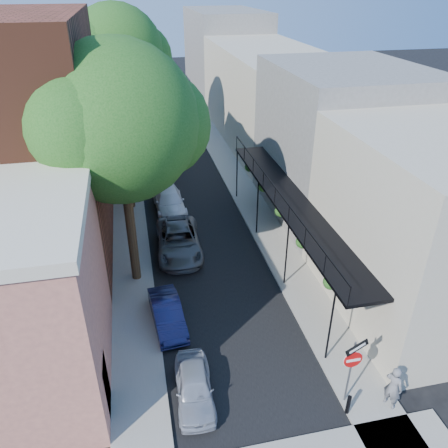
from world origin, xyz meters
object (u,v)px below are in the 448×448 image
sign_post (353,362)px  oak_mid (126,99)px  bollard (348,405)px  parked_car_e (161,166)px  parked_car_d (169,201)px  parked_car_f (154,148)px  oak_near (129,123)px  oak_far (123,54)px  parked_car_c (179,241)px  parked_car_b (167,314)px  pedestrian (393,387)px  parked_car_a (194,387)px

sign_post → oak_mid: size_ratio=0.29×
bollard → parked_car_e: (-4.40, 22.63, 0.18)m
parked_car_d → parked_car_f: parked_car_f is taller
sign_post → oak_mid: oak_mid is taller
sign_post → oak_near: (-6.53, 9.29, 5.84)m
sign_post → parked_car_d: bearing=105.7°
oak_far → parked_car_c: 17.08m
parked_car_c → parked_car_e: (0.00, 11.05, -0.00)m
sign_post → parked_car_f: (-4.73, 26.54, -1.37)m
bollard → parked_car_f: (-4.58, 27.02, 0.15)m
sign_post → bollard: size_ratio=3.74×
oak_far → parked_car_b: bearing=-87.9°
pedestrian → sign_post: bearing=47.1°
parked_car_b → parked_car_d: 10.84m
parked_car_a → parked_car_d: 14.85m
bollard → oak_near: oak_near is taller
parked_car_a → parked_car_f: 25.20m
bollard → parked_car_c: size_ratio=0.16×
sign_post → oak_mid: 19.14m
bollard → parked_car_f: size_ratio=0.20×
sign_post → parked_car_b: sign_post is taller
parked_car_b → oak_near: bearing=96.1°
bollard → parked_car_c: bearing=110.8°
oak_near → oak_far: size_ratio=0.96×
parked_car_f → parked_car_c: bearing=-91.9°
parked_car_c → parked_car_d: size_ratio=1.13×
oak_near → parked_car_e: size_ratio=2.78×
parked_car_d → parked_car_f: bearing=88.6°
oak_near → oak_mid: size_ratio=1.12×
parked_car_d → parked_car_e: 5.97m
oak_mid → parked_car_b: 13.52m
parked_car_b → parked_car_f: bearing=82.1°
parked_car_a → parked_car_c: size_ratio=0.64×
parked_car_e → sign_post: bearing=-70.4°
oak_far → parked_car_b: size_ratio=3.41×
parked_car_e → pedestrian: pedestrian is taller
bollard → oak_mid: oak_mid is taller
oak_mid → bollard: bearing=-70.1°
oak_mid → parked_car_c: (2.02, -6.16, -6.35)m
parked_car_d → oak_mid: bearing=149.6°
parked_car_f → parked_car_d: bearing=-91.5°
sign_post → oak_far: oak_far is taller
oak_near → pedestrian: 14.35m
oak_near → parked_car_d: oak_near is taller
parked_car_a → parked_car_b: size_ratio=0.94×
oak_mid → parked_car_e: bearing=67.6°
oak_mid → parked_car_b: (0.82, -11.84, -6.48)m
oak_far → pedestrian: (7.95, -26.77, -7.25)m
bollard → parked_car_e: size_ratio=0.19×
parked_car_c → parked_car_d: (0.00, 5.09, -0.05)m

